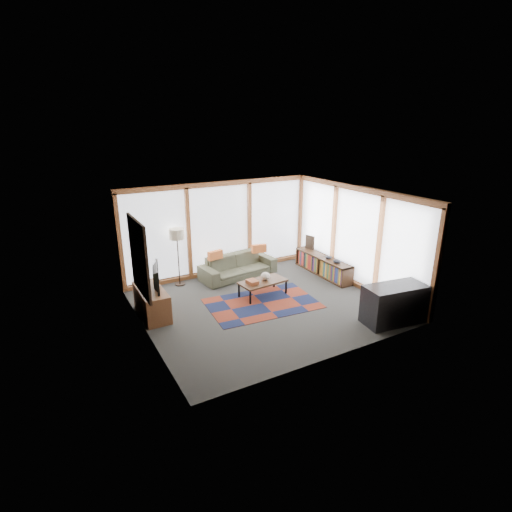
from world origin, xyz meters
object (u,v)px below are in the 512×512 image
bookshelf (323,266)px  television (153,277)px  tv_console (152,302)px  bar_counter (394,304)px  coffee_table (263,288)px  floor_lamp (178,257)px  sofa (238,266)px

bookshelf → television: size_ratio=2.29×
bookshelf → tv_console: 4.87m
tv_console → bar_counter: size_ratio=0.95×
coffee_table → tv_console: size_ratio=0.92×
television → coffee_table: bearing=-81.3°
bar_counter → tv_console: bearing=155.8°
floor_lamp → bookshelf: size_ratio=0.72×
tv_console → television: 0.59m
coffee_table → bar_counter: (1.76, -2.54, 0.23)m
sofa → coffee_table: bearing=-98.2°
tv_console → bookshelf: bearing=1.8°
sofa → television: size_ratio=2.30×
tv_console → bar_counter: 5.25m
sofa → tv_console: size_ratio=1.69×
coffee_table → tv_console: (-2.68, 0.26, 0.12)m
floor_lamp → bookshelf: floor_lamp is taller
television → bar_counter: size_ratio=0.70×
television → bar_counter: television is taller
floor_lamp → bookshelf: (3.76, -1.24, -0.50)m
tv_console → television: size_ratio=1.36×
coffee_table → sofa: bearing=88.6°
coffee_table → bar_counter: size_ratio=0.88×
sofa → bookshelf: bearing=-31.7°
bookshelf → tv_console: tv_console is taller
coffee_table → tv_console: bearing=174.4°
bookshelf → tv_console: size_ratio=1.68×
floor_lamp → tv_console: bearing=-128.3°
sofa → television: (-2.63, -1.14, 0.58)m
bar_counter → sofa: bearing=121.6°
sofa → television: television is taller
sofa → coffee_table: 1.42m
television → bar_counter: (4.36, -2.82, -0.48)m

